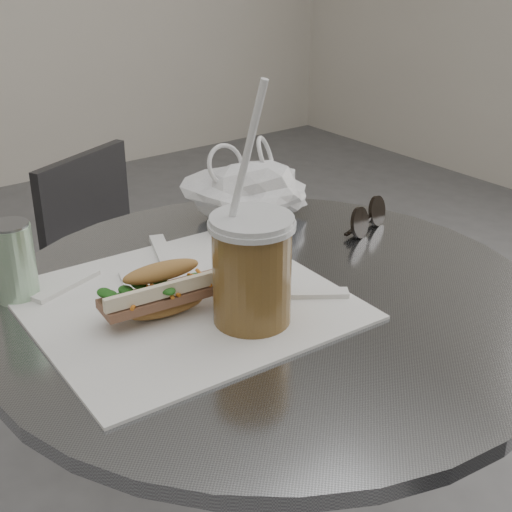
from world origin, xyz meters
TOP-DOWN VIEW (x-y plane):
  - cafe_table at (0.00, 0.20)m, footprint 0.76×0.76m
  - chair_far at (0.16, 0.91)m, footprint 0.40×0.42m
  - sandwich_paper at (-0.11, 0.25)m, footprint 0.40×0.38m
  - banh_mi at (-0.14, 0.23)m, footprint 0.21×0.10m
  - iced_coffee at (-0.06, 0.15)m, footprint 0.11×0.11m
  - sunglasses at (0.27, 0.28)m, footprint 0.11×0.06m
  - plastic_bag at (0.14, 0.42)m, footprint 0.25×0.22m
  - napkin_stack at (-0.11, 0.31)m, footprint 0.15×0.15m
  - drink_can at (-0.28, 0.39)m, footprint 0.06×0.06m

SIDE VIEW (x-z plane):
  - chair_far at x=0.16m, z-range -0.04..0.68m
  - cafe_table at x=0.00m, z-range 0.10..0.84m
  - sandwich_paper at x=-0.11m, z-range 0.74..0.74m
  - napkin_stack at x=-0.11m, z-range 0.74..0.75m
  - sunglasses at x=0.27m, z-range 0.73..0.78m
  - banh_mi at x=-0.14m, z-range 0.74..0.81m
  - plastic_bag at x=0.14m, z-range 0.74..0.84m
  - drink_can at x=-0.28m, z-range 0.74..0.85m
  - iced_coffee at x=-0.06m, z-range 0.66..0.97m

